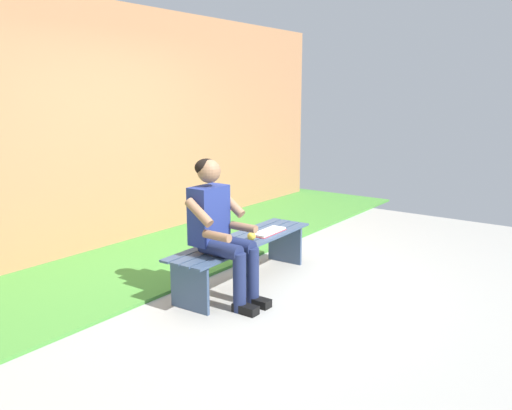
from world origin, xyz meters
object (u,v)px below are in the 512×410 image
person_seated (220,225)px  apple (251,236)px  book_open (269,232)px  bench_near (243,249)px

person_seated → apple: size_ratio=15.47×
person_seated → book_open: (-0.79, -0.04, -0.23)m
bench_near → person_seated: size_ratio=1.45×
bench_near → apple: size_ratio=22.46×
person_seated → apple: bearing=-178.0°
person_seated → bench_near: bearing=-167.7°
bench_near → book_open: book_open is taller
bench_near → apple: (-0.02, 0.08, 0.14)m
bench_near → book_open: bearing=169.8°
person_seated → book_open: person_seated is taller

